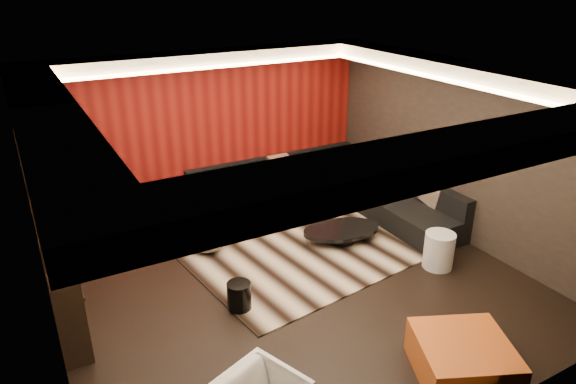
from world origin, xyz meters
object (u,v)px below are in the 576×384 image
orange_ottoman (462,359)px  coffee_table (341,234)px  sectional_sofa (323,193)px  white_side_table (439,250)px  drum_stool (239,296)px

orange_ottoman → coffee_table: bearing=79.3°
sectional_sofa → orange_ottoman: bearing=-103.6°
white_side_table → sectional_sofa: bearing=96.8°
drum_stool → white_side_table: bearing=-9.1°
drum_stool → orange_ottoman: (1.58, -2.22, 0.01)m
coffee_table → sectional_sofa: bearing=69.8°
coffee_table → white_side_table: bearing=-59.4°
white_side_table → coffee_table: bearing=120.6°
drum_stool → coffee_table: bearing=21.7°
orange_ottoman → drum_stool: bearing=125.4°
drum_stool → sectional_sofa: (2.63, 2.14, 0.06)m
white_side_table → sectional_sofa: size_ratio=0.15×
sectional_sofa → drum_stool: bearing=-140.9°
coffee_table → orange_ottoman: (-0.58, -3.08, 0.09)m
coffee_table → drum_stool: 2.33m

